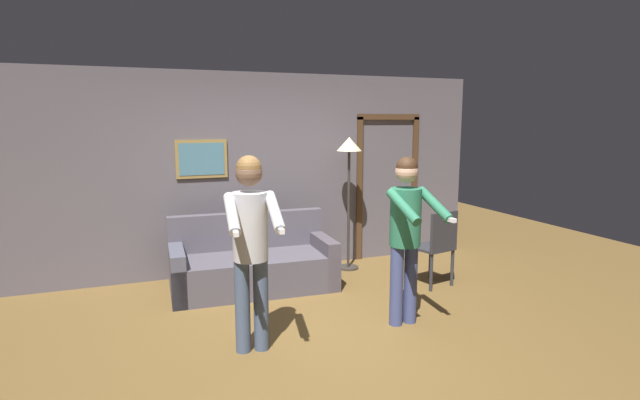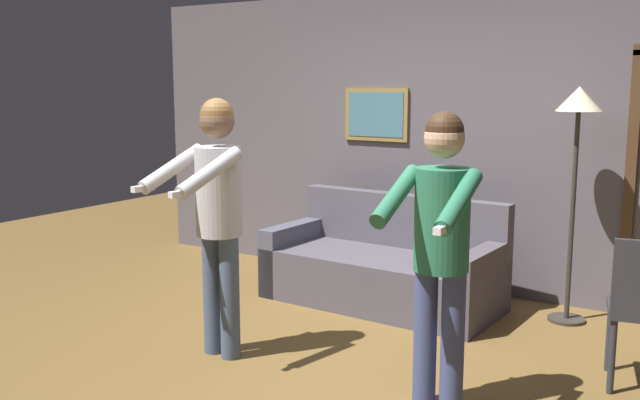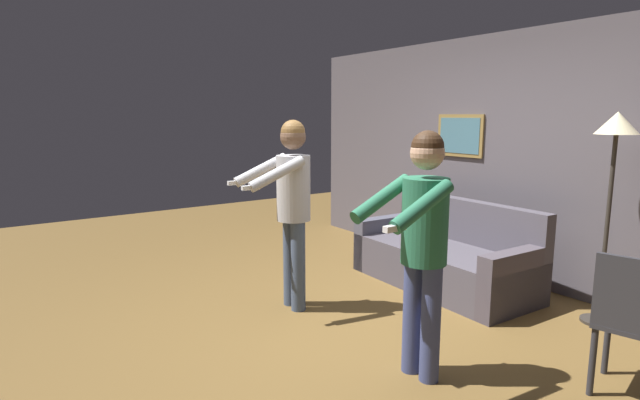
{
  "view_description": "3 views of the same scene",
  "coord_description": "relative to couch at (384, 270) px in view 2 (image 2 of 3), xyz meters",
  "views": [
    {
      "loc": [
        -1.55,
        -4.12,
        1.99
      ],
      "look_at": [
        0.08,
        0.1,
        1.27
      ],
      "focal_mm": 28.0,
      "sensor_mm": 36.0,
      "label": 1
    },
    {
      "loc": [
        2.36,
        -3.57,
        1.8
      ],
      "look_at": [
        0.16,
        -0.08,
        1.12
      ],
      "focal_mm": 40.0,
      "sensor_mm": 36.0,
      "label": 2
    },
    {
      "loc": [
        3.09,
        -2.39,
        1.75
      ],
      "look_at": [
        -0.04,
        -0.2,
        1.09
      ],
      "focal_mm": 28.0,
      "sensor_mm": 36.0,
      "label": 3
    }
  ],
  "objects": [
    {
      "name": "ground_plane",
      "position": [
        0.23,
        -1.52,
        -0.28
      ],
      "size": [
        12.0,
        12.0,
        0.0
      ],
      "primitive_type": "plane",
      "color": "brown"
    },
    {
      "name": "person_standing_right",
      "position": [
        1.14,
        -1.57,
        0.72
      ],
      "size": [
        0.45,
        0.67,
        1.65
      ],
      "color": "#3C4677",
      "rests_on": "ground_plane"
    },
    {
      "name": "back_wall_assembly",
      "position": [
        0.26,
        0.75,
        1.02
      ],
      "size": [
        6.4,
        0.1,
        2.6
      ],
      "color": "#59535A",
      "rests_on": "ground_plane"
    },
    {
      "name": "person_standing_left",
      "position": [
        -0.39,
        -1.61,
        0.76
      ],
      "size": [
        0.48,
        0.71,
        1.71
      ],
      "color": "#43526D",
      "rests_on": "ground_plane"
    },
    {
      "name": "torchiere_lamp",
      "position": [
        1.4,
        0.34,
        1.2
      ],
      "size": [
        0.33,
        0.33,
        1.77
      ],
      "color": "#332D28",
      "rests_on": "ground_plane"
    },
    {
      "name": "couch",
      "position": [
        0.0,
        0.0,
        0.0
      ],
      "size": [
        1.93,
        0.93,
        0.87
      ],
      "color": "#4E4953",
      "rests_on": "ground_plane"
    }
  ]
}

